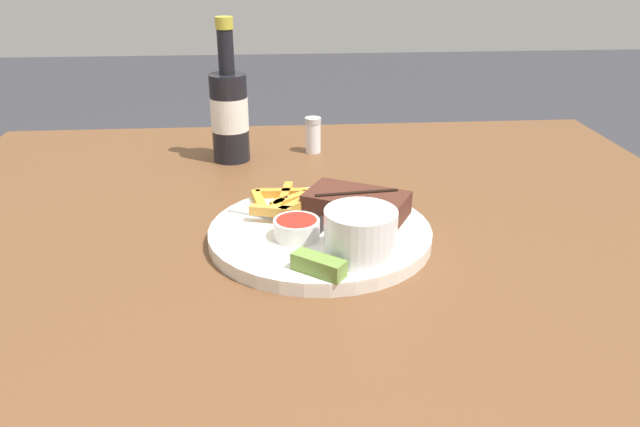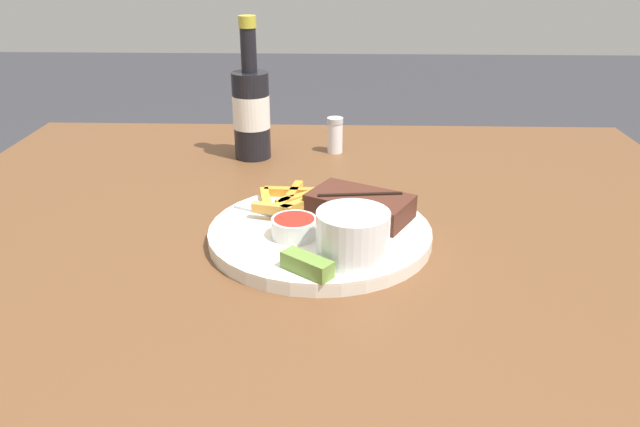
% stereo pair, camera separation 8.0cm
% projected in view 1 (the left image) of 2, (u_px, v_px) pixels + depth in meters
% --- Properties ---
extents(dining_table, '(1.20, 1.10, 0.76)m').
position_uv_depth(dining_table, '(320.00, 295.00, 0.85)').
color(dining_table, brown).
rests_on(dining_table, ground_plane).
extents(dinner_plate, '(0.29, 0.29, 0.02)m').
position_uv_depth(dinner_plate, '(320.00, 234.00, 0.81)').
color(dinner_plate, silver).
rests_on(dinner_plate, dining_table).
extents(steak_portion, '(0.15, 0.13, 0.03)m').
position_uv_depth(steak_portion, '(356.00, 204.00, 0.84)').
color(steak_portion, '#472319').
rests_on(steak_portion, dinner_plate).
extents(fries_pile, '(0.10, 0.13, 0.02)m').
position_uv_depth(fries_pile, '(285.00, 201.00, 0.87)').
color(fries_pile, gold).
rests_on(fries_pile, dinner_plate).
extents(coleslaw_cup, '(0.09, 0.09, 0.06)m').
position_uv_depth(coleslaw_cup, '(360.00, 231.00, 0.72)').
color(coleslaw_cup, white).
rests_on(coleslaw_cup, dinner_plate).
extents(dipping_sauce_cup, '(0.06, 0.06, 0.02)m').
position_uv_depth(dipping_sauce_cup, '(297.00, 228.00, 0.78)').
color(dipping_sauce_cup, silver).
rests_on(dipping_sauce_cup, dinner_plate).
extents(pickle_spear, '(0.06, 0.06, 0.02)m').
position_uv_depth(pickle_spear, '(319.00, 265.00, 0.69)').
color(pickle_spear, olive).
rests_on(pickle_spear, dinner_plate).
extents(fork_utensil, '(0.12, 0.07, 0.00)m').
position_uv_depth(fork_utensil, '(269.00, 216.00, 0.84)').
color(fork_utensil, '#B7B7BC').
rests_on(fork_utensil, dinner_plate).
extents(knife_utensil, '(0.09, 0.15, 0.01)m').
position_uv_depth(knife_utensil, '(332.00, 216.00, 0.84)').
color(knife_utensil, '#B7B7BC').
rests_on(knife_utensil, dinner_plate).
extents(beer_bottle, '(0.07, 0.07, 0.25)m').
position_uv_depth(beer_bottle, '(229.00, 112.00, 1.08)').
color(beer_bottle, black).
rests_on(beer_bottle, dining_table).
extents(salt_shaker, '(0.03, 0.03, 0.07)m').
position_uv_depth(salt_shaker, '(313.00, 135.00, 1.14)').
color(salt_shaker, white).
rests_on(salt_shaker, dining_table).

